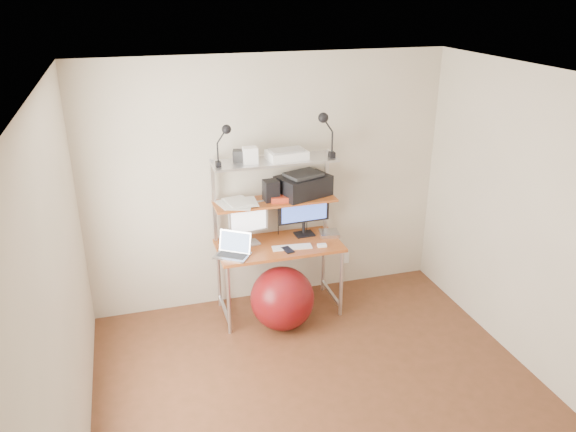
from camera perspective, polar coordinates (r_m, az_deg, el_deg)
The scene contains 20 objects.
room at distance 3.99m, azimuth 4.63°, elevation -4.74°, with size 3.60×3.60×3.60m.
computer_desk at distance 5.41m, azimuth -1.12°, elevation -0.53°, with size 1.20×0.60×1.57m.
wall_outlet at distance 6.18m, azimuth 5.86°, elevation -4.27°, with size 0.08×0.01×0.12m, color white.
monitor_silver at distance 5.38m, azimuth -4.03°, elevation -0.47°, with size 0.40×0.17×0.45m.
monitor_black at distance 5.55m, azimuth 1.63°, elevation 0.64°, with size 0.53×0.16×0.53m.
laptop at distance 5.24m, azimuth -5.55°, elevation -3.48°, with size 0.40×0.38×0.27m.
keyboard at distance 5.36m, azimuth 0.41°, elevation -3.19°, with size 0.38×0.11×0.01m, color white.
mouse at distance 5.39m, azimuth 3.47°, elevation -3.00°, with size 0.09×0.05×0.02m, color white.
mac_mini at distance 5.64m, azimuth 4.19°, elevation -1.78°, with size 0.19×0.19×0.04m, color #B6B6BA.
phone at distance 5.31m, azimuth -0.03°, elevation -3.46°, with size 0.08×0.15×0.01m, color black.
printer at distance 5.48m, azimuth 1.56°, elevation 3.19°, with size 0.57×0.47×0.23m.
nas_cube at distance 5.35m, azimuth -1.74°, elevation 2.60°, with size 0.14×0.14×0.20m, color black.
red_box at distance 5.35m, azimuth -0.74°, elevation 1.76°, with size 0.19×0.13×0.05m, color #B5331D.
scanner at distance 5.27m, azimuth -0.12°, elevation 6.27°, with size 0.38×0.27×0.10m.
box_white at distance 5.16m, azimuth -3.87°, elevation 6.18°, with size 0.13×0.11×0.15m, color white.
box_grey at distance 5.22m, azimuth -5.01°, elevation 6.11°, with size 0.11×0.11×0.11m, color #2B2B2D.
clip_lamp_left at distance 5.03m, azimuth -6.45°, elevation 8.06°, with size 0.15×0.08×0.38m.
clip_lamp_right at distance 5.24m, azimuth 3.79°, elevation 9.20°, with size 0.17×0.10×0.44m.
exercise_ball at distance 5.39m, azimuth -0.58°, elevation -8.36°, with size 0.61×0.61×0.61m, color #680C0B.
paper_stack at distance 5.31m, azimuth -5.09°, elevation 1.36°, with size 0.39×0.41×0.02m.
Camera 1 is at (-1.31, -3.30, 3.07)m, focal length 35.00 mm.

